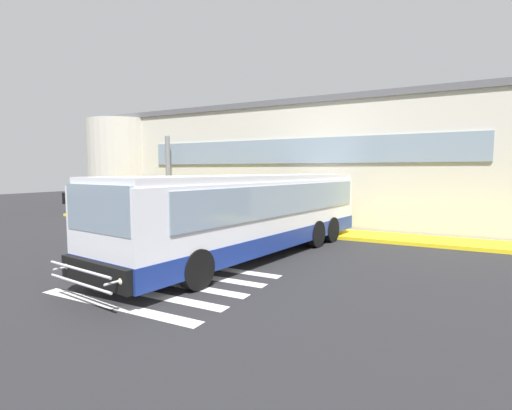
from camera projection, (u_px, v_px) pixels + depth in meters
name	position (u px, v px, depth m)	size (l,w,h in m)	color
ground_plane	(204.00, 247.00, 14.27)	(80.00, 90.00, 0.02)	#232326
bay_paint_stripes	(171.00, 283.00, 9.64)	(4.40, 3.96, 0.01)	silver
terminal_building	(301.00, 166.00, 24.56)	(24.78, 13.80, 6.35)	beige
boarding_curb	(262.00, 228.00, 18.49)	(26.98, 2.00, 0.15)	yellow
entry_support_column	(168.00, 177.00, 21.75)	(0.28, 0.28, 4.64)	slate
bus_main_foreground	(251.00, 216.00, 12.78)	(4.50, 11.98, 2.70)	silver
passenger_near_column	(168.00, 203.00, 20.63)	(0.45, 0.44, 1.68)	#2D2D33
passenger_by_doorway	(181.00, 203.00, 20.22)	(0.52, 0.50, 1.68)	#2D2D33
safety_bollard_yellow	(316.00, 228.00, 15.94)	(0.18, 0.18, 0.90)	yellow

